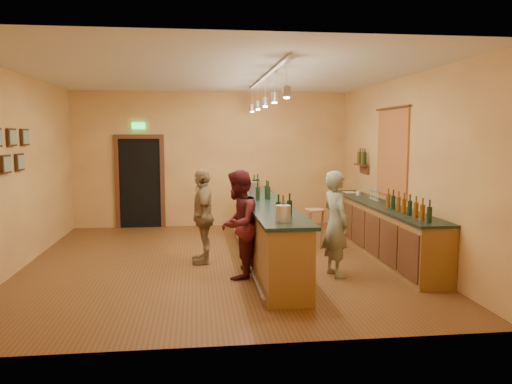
{
  "coord_description": "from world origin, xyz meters",
  "views": [
    {
      "loc": [
        -0.38,
        -8.48,
        2.19
      ],
      "look_at": [
        0.67,
        0.2,
        1.19
      ],
      "focal_mm": 35.0,
      "sensor_mm": 36.0,
      "label": 1
    }
  ],
  "objects": [
    {
      "name": "picture_grid",
      "position": [
        -3.21,
        -0.75,
        1.95
      ],
      "size": [
        0.06,
        2.2,
        0.7
      ],
      "primitive_type": null,
      "color": "#382111",
      "rests_on": "wall_left"
    },
    {
      "name": "tapestry",
      "position": [
        3.23,
        0.4,
        1.85
      ],
      "size": [
        0.03,
        1.4,
        1.6
      ],
      "primitive_type": "cube",
      "color": "#A92B21",
      "rests_on": "wall_right"
    },
    {
      "name": "pendant_track",
      "position": [
        0.8,
        -0.0,
        2.98
      ],
      "size": [
        0.11,
        4.6,
        0.5
      ],
      "color": "silver",
      "rests_on": "ceiling"
    },
    {
      "name": "wall_front",
      "position": [
        0.0,
        -3.5,
        1.6
      ],
      "size": [
        6.5,
        0.02,
        3.2
      ],
      "primitive_type": "cube",
      "color": "#B67944",
      "rests_on": "floor"
    },
    {
      "name": "floor",
      "position": [
        0.0,
        0.0,
        0.0
      ],
      "size": [
        7.0,
        7.0,
        0.0
      ],
      "primitive_type": "plane",
      "color": "brown",
      "rests_on": "ground"
    },
    {
      "name": "doorway",
      "position": [
        -1.7,
        3.47,
        1.13
      ],
      "size": [
        1.15,
        0.09,
        2.48
      ],
      "color": "black",
      "rests_on": "wall_back"
    },
    {
      "name": "bar_stool",
      "position": [
        1.85,
        0.71,
        0.64
      ],
      "size": [
        0.38,
        0.38,
        0.78
      ],
      "rotation": [
        0.0,
        0.0,
        0.21
      ],
      "color": "#A56A4A",
      "rests_on": "floor"
    },
    {
      "name": "customer_b",
      "position": [
        -0.27,
        -0.02,
        0.81
      ],
      "size": [
        0.42,
        0.96,
        1.62
      ],
      "primitive_type": "imported",
      "rotation": [
        0.0,
        0.0,
        -1.55
      ],
      "color": "#997A51",
      "rests_on": "floor"
    },
    {
      "name": "wall_back",
      "position": [
        0.0,
        3.5,
        1.6
      ],
      "size": [
        6.5,
        0.02,
        3.2
      ],
      "primitive_type": "cube",
      "color": "#B67944",
      "rests_on": "floor"
    },
    {
      "name": "wall_right",
      "position": [
        3.25,
        0.0,
        1.6
      ],
      "size": [
        0.02,
        7.0,
        3.2
      ],
      "primitive_type": "cube",
      "color": "#B67944",
      "rests_on": "floor"
    },
    {
      "name": "ceiling",
      "position": [
        0.0,
        0.0,
        3.2
      ],
      "size": [
        6.5,
        7.0,
        0.02
      ],
      "primitive_type": "cube",
      "color": "silver",
      "rests_on": "wall_back"
    },
    {
      "name": "back_counter",
      "position": [
        2.97,
        0.18,
        0.49
      ],
      "size": [
        0.6,
        4.55,
        1.27
      ],
      "color": "olive",
      "rests_on": "floor"
    },
    {
      "name": "tasting_bar",
      "position": [
        0.8,
        -0.0,
        0.61
      ],
      "size": [
        0.73,
        5.1,
        1.38
      ],
      "color": "olive",
      "rests_on": "floor"
    },
    {
      "name": "wall_left",
      "position": [
        -3.25,
        0.0,
        1.6
      ],
      "size": [
        0.02,
        7.0,
        3.2
      ],
      "primitive_type": "cube",
      "color": "#B67944",
      "rests_on": "floor"
    },
    {
      "name": "bottle_shelf",
      "position": [
        3.17,
        1.9,
        1.67
      ],
      "size": [
        0.17,
        0.55,
        0.54
      ],
      "color": "#4D2917",
      "rests_on": "wall_right"
    },
    {
      "name": "bartender",
      "position": [
        1.76,
        -1.08,
        0.82
      ],
      "size": [
        0.52,
        0.67,
        1.64
      ],
      "primitive_type": "imported",
      "rotation": [
        0.0,
        0.0,
        1.8
      ],
      "color": "gray",
      "rests_on": "floor"
    },
    {
      "name": "customer_a",
      "position": [
        0.25,
        -0.99,
        0.83
      ],
      "size": [
        0.89,
        0.99,
        1.66
      ],
      "primitive_type": "imported",
      "rotation": [
        0.0,
        0.0,
        -1.97
      ],
      "color": "#59191E",
      "rests_on": "floor"
    }
  ]
}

